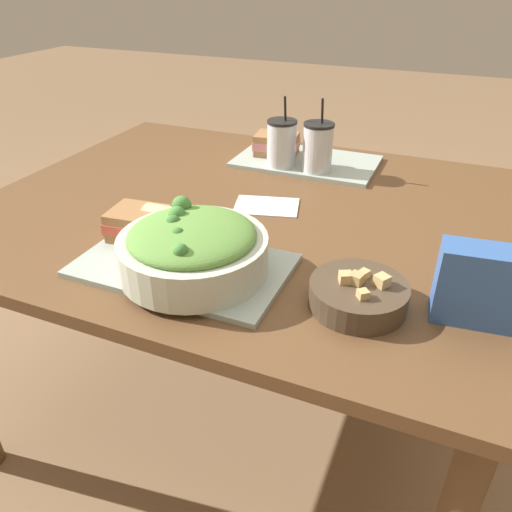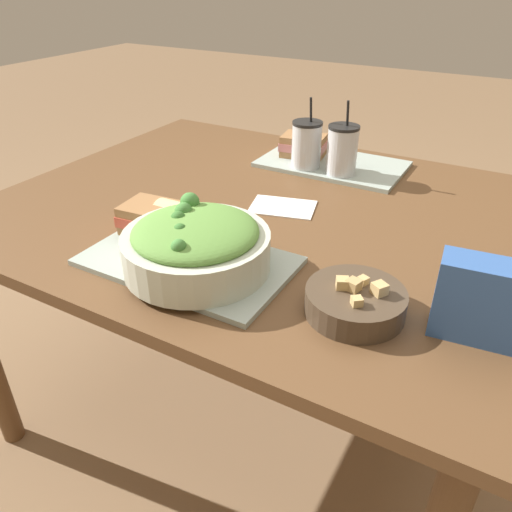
# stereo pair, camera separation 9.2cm
# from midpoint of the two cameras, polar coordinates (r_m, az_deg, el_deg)

# --- Properties ---
(ground_plane) EXTENTS (12.00, 12.00, 0.00)m
(ground_plane) POSITION_cam_midpoint_polar(r_m,az_deg,el_deg) (1.71, -2.75, -16.65)
(ground_plane) COLOR #846647
(dining_table) EXTENTS (1.31, 1.08, 0.72)m
(dining_table) POSITION_cam_midpoint_polar(r_m,az_deg,el_deg) (1.31, -3.44, 2.50)
(dining_table) COLOR brown
(dining_table) RESTS_ON ground_plane
(tray_near) EXTENTS (0.42, 0.25, 0.01)m
(tray_near) POSITION_cam_midpoint_polar(r_m,az_deg,el_deg) (1.02, -10.86, -1.15)
(tray_near) COLOR #99A89E
(tray_near) RESTS_ON dining_table
(tray_far) EXTENTS (0.42, 0.25, 0.01)m
(tray_far) POSITION_cam_midpoint_polar(r_m,az_deg,el_deg) (1.55, 4.06, 10.70)
(tray_far) COLOR #99A89E
(tray_far) RESTS_ON dining_table
(salad_bowl) EXTENTS (0.29, 0.29, 0.12)m
(salad_bowl) POSITION_cam_midpoint_polar(r_m,az_deg,el_deg) (0.96, -9.97, 0.91)
(salad_bowl) COLOR beige
(salad_bowl) RESTS_ON tray_near
(soup_bowl) EXTENTS (0.18, 0.18, 0.07)m
(soup_bowl) POSITION_cam_midpoint_polar(r_m,az_deg,el_deg) (0.90, 8.76, -4.42)
(soup_bowl) COLOR #473828
(soup_bowl) RESTS_ON dining_table
(sandwich_near) EXTENTS (0.13, 0.11, 0.06)m
(sandwich_near) POSITION_cam_midpoint_polar(r_m,az_deg,el_deg) (1.12, -15.59, 3.51)
(sandwich_near) COLOR olive
(sandwich_near) RESTS_ON tray_near
(baguette_near) EXTENTS (0.18, 0.08, 0.07)m
(baguette_near) POSITION_cam_midpoint_polar(r_m,az_deg,el_deg) (1.08, -10.68, 3.41)
(baguette_near) COLOR #DBBC84
(baguette_near) RESTS_ON tray_near
(sandwich_far) EXTENTS (0.15, 0.11, 0.06)m
(sandwich_far) POSITION_cam_midpoint_polar(r_m,az_deg,el_deg) (1.58, 0.67, 12.62)
(sandwich_far) COLOR olive
(sandwich_far) RESTS_ON tray_far
(drink_cup_dark) EXTENTS (0.09, 0.09, 0.20)m
(drink_cup_dark) POSITION_cam_midpoint_polar(r_m,az_deg,el_deg) (1.48, 1.19, 12.59)
(drink_cup_dark) COLOR silver
(drink_cup_dark) RESTS_ON tray_far
(drink_cup_red) EXTENTS (0.09, 0.09, 0.21)m
(drink_cup_red) POSITION_cam_midpoint_polar(r_m,az_deg,el_deg) (1.44, 5.22, 12.10)
(drink_cup_red) COLOR silver
(drink_cup_red) RESTS_ON tray_far
(chip_bag) EXTENTS (0.16, 0.08, 0.14)m
(chip_bag) POSITION_cam_midpoint_polar(r_m,az_deg,el_deg) (0.89, 21.83, -3.30)
(chip_bag) COLOR #335BA3
(chip_bag) RESTS_ON dining_table
(napkin_folded) EXTENTS (0.18, 0.15, 0.00)m
(napkin_folded) POSITION_cam_midpoint_polar(r_m,az_deg,el_deg) (1.26, -0.88, 5.68)
(napkin_folded) COLOR white
(napkin_folded) RESTS_ON dining_table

